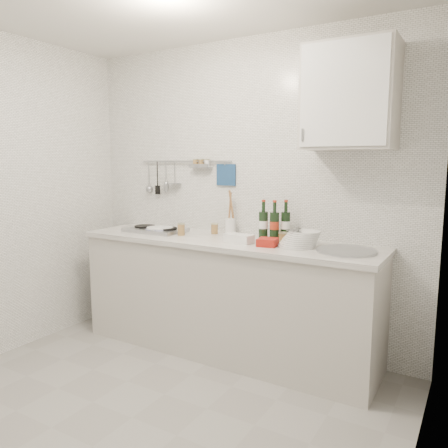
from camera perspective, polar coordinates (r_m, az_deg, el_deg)
name	(u,v)px	position (r m, az deg, el deg)	size (l,w,h in m)	color
floor	(132,418)	(2.91, -11.93, -23.52)	(3.00, 3.00, 0.00)	gray
back_wall	(244,194)	(3.64, 2.57, 3.88)	(3.00, 0.02, 2.50)	silver
wall_right	(415,233)	(1.83, 23.73, -1.13)	(0.02, 2.80, 2.50)	silver
counter	(226,299)	(3.54, 0.26, -9.75)	(2.44, 0.64, 0.96)	#B7B1A9
wall_rail	(183,172)	(3.92, -5.41, 6.74)	(0.98, 0.09, 0.34)	#93969B
wall_cabinet	(350,97)	(3.15, 16.14, 15.65)	(0.60, 0.38, 0.70)	#B7B1A9
plate_stack_hob	(159,230)	(3.76, -8.52, -0.75)	(0.25, 0.24, 0.04)	#4749A1
plate_stack_sink	(300,239)	(3.16, 9.94, -1.94)	(0.29, 0.28, 0.12)	white
wine_bottles	(274,220)	(3.36, 6.61, 0.46)	(0.23, 0.14, 0.31)	black
butter_dish	(239,238)	(3.26, 1.98, -1.90)	(0.22, 0.11, 0.06)	white
strawberry_punnet	(268,242)	(3.15, 5.71, -2.38)	(0.13, 0.13, 0.06)	red
utensil_crock	(230,224)	(3.63, 0.84, 0.01)	(0.09, 0.09, 0.37)	white
jar_a	(215,228)	(3.66, -1.25, -0.57)	(0.06, 0.06, 0.09)	olive
jar_b	(283,235)	(3.41, 7.71, -1.37)	(0.06, 0.06, 0.08)	olive
jar_c	(283,237)	(3.31, 7.72, -1.71)	(0.07, 0.07, 0.08)	olive
jar_d	(181,229)	(3.60, -5.62, -0.68)	(0.06, 0.06, 0.10)	olive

